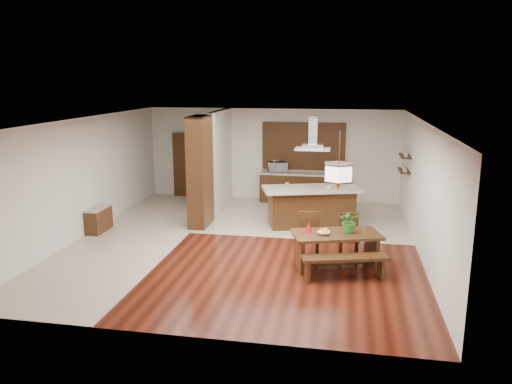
% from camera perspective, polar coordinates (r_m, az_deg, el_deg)
% --- Properties ---
extents(room_shell, '(9.00, 9.04, 2.92)m').
position_cam_1_polar(room_shell, '(11.47, -1.48, 4.02)').
color(room_shell, black).
rests_on(room_shell, ground).
extents(tile_hallway, '(2.50, 9.00, 0.01)m').
position_cam_1_polar(tile_hallway, '(12.78, -13.63, -4.90)').
color(tile_hallway, beige).
rests_on(tile_hallway, ground).
extents(tile_kitchen, '(5.50, 4.00, 0.01)m').
position_cam_1_polar(tile_kitchen, '(14.16, 5.62, -2.85)').
color(tile_kitchen, beige).
rests_on(tile_kitchen, ground).
extents(soffit_band, '(8.00, 9.00, 0.02)m').
position_cam_1_polar(soffit_band, '(11.37, -1.50, 8.12)').
color(soffit_band, '#3A1D0E').
rests_on(soffit_band, room_shell).
extents(partition_pier, '(0.45, 1.00, 2.90)m').
position_cam_1_polar(partition_pier, '(13.06, -6.41, 2.31)').
color(partition_pier, black).
rests_on(partition_pier, ground).
extents(partition_stub, '(0.18, 2.40, 2.90)m').
position_cam_1_polar(partition_stub, '(15.05, -4.12, 3.76)').
color(partition_stub, silver).
rests_on(partition_stub, ground).
extents(hallway_console, '(0.37, 0.88, 0.63)m').
position_cam_1_polar(hallway_console, '(13.32, -17.53, -3.02)').
color(hallway_console, black).
rests_on(hallway_console, ground).
extents(hallway_doorway, '(1.10, 0.20, 2.10)m').
position_cam_1_polar(hallway_doorway, '(16.52, -7.53, 3.09)').
color(hallway_doorway, black).
rests_on(hallway_doorway, ground).
extents(rear_counter, '(2.60, 0.62, 0.95)m').
position_cam_1_polar(rear_counter, '(15.71, 5.27, 0.51)').
color(rear_counter, black).
rests_on(rear_counter, ground).
extents(kitchen_window, '(2.60, 0.08, 1.50)m').
position_cam_1_polar(kitchen_window, '(15.74, 5.45, 5.24)').
color(kitchen_window, '#A95F32').
rests_on(kitchen_window, room_shell).
extents(shelf_lower, '(0.26, 0.90, 0.04)m').
position_cam_1_polar(shelf_lower, '(13.99, 16.54, 2.35)').
color(shelf_lower, black).
rests_on(shelf_lower, room_shell).
extents(shelf_upper, '(0.26, 0.90, 0.04)m').
position_cam_1_polar(shelf_upper, '(13.92, 16.65, 3.97)').
color(shelf_upper, black).
rests_on(shelf_upper, room_shell).
extents(dining_table, '(1.95, 1.37, 0.74)m').
position_cam_1_polar(dining_table, '(10.42, 9.13, -5.67)').
color(dining_table, black).
rests_on(dining_table, ground).
extents(dining_bench, '(1.71, 0.80, 0.47)m').
position_cam_1_polar(dining_bench, '(9.95, 10.08, -8.51)').
color(dining_bench, black).
rests_on(dining_bench, ground).
extents(dining_chair_left, '(0.50, 0.50, 1.02)m').
position_cam_1_polar(dining_chair_left, '(10.82, 6.08, -5.07)').
color(dining_chair_left, black).
rests_on(dining_chair_left, ground).
extents(dining_chair_right, '(0.46, 0.46, 0.96)m').
position_cam_1_polar(dining_chair_right, '(11.05, 10.57, -4.98)').
color(dining_chair_right, black).
rests_on(dining_chair_right, ground).
extents(pendant_lantern, '(0.64, 0.64, 1.31)m').
position_cam_1_polar(pendant_lantern, '(10.01, 9.48, 3.61)').
color(pendant_lantern, '#FBE6C0').
rests_on(pendant_lantern, room_shell).
extents(foliage_plant, '(0.50, 0.45, 0.49)m').
position_cam_1_polar(foliage_plant, '(10.38, 10.67, -3.27)').
color(foliage_plant, '#2C7326').
rests_on(foliage_plant, dining_table).
extents(fruit_bowl, '(0.27, 0.27, 0.06)m').
position_cam_1_polar(fruit_bowl, '(10.22, 7.74, -4.67)').
color(fruit_bowl, '#BCB2A4').
rests_on(fruit_bowl, dining_table).
extents(napkin_cone, '(0.16, 0.16, 0.22)m').
position_cam_1_polar(napkin_cone, '(10.32, 6.04, -3.99)').
color(napkin_cone, '#A60B13').
rests_on(napkin_cone, dining_table).
extents(gold_ornament, '(0.09, 0.09, 0.10)m').
position_cam_1_polar(gold_ornament, '(10.42, 12.17, -4.37)').
color(gold_ornament, gold).
rests_on(gold_ornament, dining_table).
extents(kitchen_island, '(2.73, 1.78, 1.04)m').
position_cam_1_polar(kitchen_island, '(13.22, 6.34, -1.62)').
color(kitchen_island, black).
rests_on(kitchen_island, ground).
extents(range_hood, '(0.90, 0.55, 0.87)m').
position_cam_1_polar(range_hood, '(12.88, 6.56, 6.73)').
color(range_hood, silver).
rests_on(range_hood, room_shell).
extents(island_cup, '(0.13, 0.13, 0.09)m').
position_cam_1_polar(island_cup, '(12.97, 8.30, 0.53)').
color(island_cup, silver).
rests_on(island_cup, kitchen_island).
extents(microwave, '(0.68, 0.58, 0.32)m').
position_cam_1_polar(microwave, '(15.68, 2.46, 2.89)').
color(microwave, silver).
rests_on(microwave, rear_counter).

